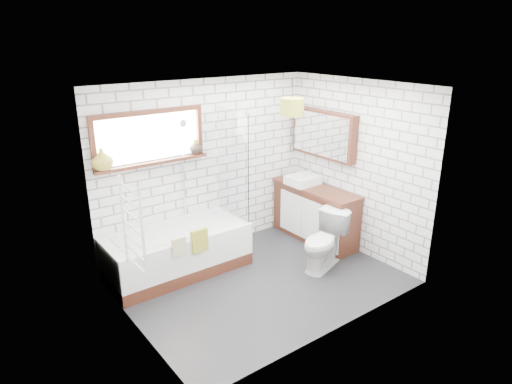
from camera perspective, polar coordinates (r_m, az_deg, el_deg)
floor at (r=6.09m, az=0.70°, el=-11.12°), size 3.40×2.60×0.01m
ceiling at (r=5.29m, az=0.81°, el=13.05°), size 3.40×2.60×0.01m
wall_back at (r=6.60m, az=-6.19°, el=3.08°), size 3.40×0.01×2.50m
wall_front at (r=4.67m, az=10.58°, el=-4.13°), size 3.40×0.01×2.50m
wall_left at (r=4.79m, az=-15.69°, el=-3.94°), size 0.01×2.60×2.50m
wall_right at (r=6.69m, az=12.42°, el=2.98°), size 0.01×2.60×2.50m
window at (r=6.05m, az=-13.11°, el=6.58°), size 1.52×0.16×0.68m
towel_radiator at (r=4.82m, az=-15.14°, el=-4.37°), size 0.06×0.52×1.00m
mirror_cabinet at (r=6.93m, az=8.44°, el=7.19°), size 0.16×1.20×0.70m
shower_riser at (r=6.35m, az=-9.11°, el=3.23°), size 0.02×0.02×1.30m
bathtub at (r=6.26m, az=-9.78°, el=-7.31°), size 1.89×0.83×0.61m
shower_screen at (r=6.31m, az=-2.88°, el=3.47°), size 0.02×0.72×1.50m
towel_green at (r=5.85m, az=-7.09°, el=-6.04°), size 0.22×0.06×0.31m
towel_beige at (r=5.73m, az=-9.61°, el=-6.75°), size 0.18×0.05×0.24m
vanity at (r=7.14m, az=7.38°, el=-2.67°), size 0.48×1.50×0.86m
basin at (r=7.09m, az=5.86°, el=1.51°), size 0.45×0.40×0.13m
tap at (r=7.18m, az=6.82°, el=2.23°), size 0.04×0.04×0.16m
toilet at (r=6.32m, az=8.49°, el=-6.13°), size 0.65×0.86×0.78m
vase_olive at (r=5.84m, az=-18.66°, el=3.75°), size 0.33×0.33×0.27m
vase_dark at (r=6.35m, az=-7.49°, el=5.43°), size 0.23×0.23×0.19m
bottle at (r=6.35m, az=-7.49°, el=5.46°), size 0.07×0.07×0.20m
pendant at (r=6.50m, az=4.53°, el=10.57°), size 0.33×0.33×0.24m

